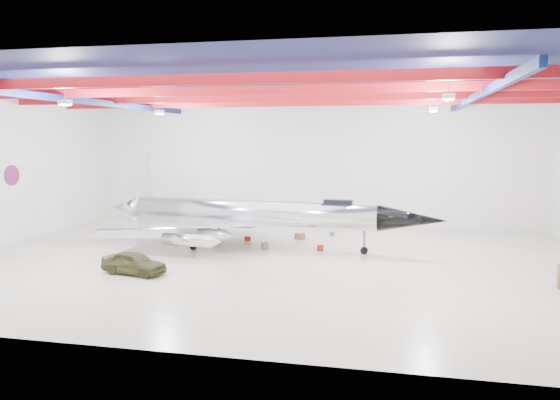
# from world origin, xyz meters

# --- Properties ---
(floor) EXTENTS (40.00, 40.00, 0.00)m
(floor) POSITION_xyz_m (0.00, 0.00, 0.00)
(floor) COLOR #C0B598
(floor) RESTS_ON ground
(wall_back) EXTENTS (40.00, 0.00, 40.00)m
(wall_back) POSITION_xyz_m (0.00, 15.00, 5.50)
(wall_back) COLOR silver
(wall_back) RESTS_ON floor
(ceiling) EXTENTS (40.00, 40.00, 0.00)m
(ceiling) POSITION_xyz_m (0.00, 0.00, 11.00)
(ceiling) COLOR #0A0F38
(ceiling) RESTS_ON wall_back
(ceiling_structure) EXTENTS (39.50, 29.50, 1.08)m
(ceiling_structure) POSITION_xyz_m (0.00, 0.00, 10.32)
(ceiling_structure) COLOR maroon
(ceiling_structure) RESTS_ON ceiling
(wall_roundel) EXTENTS (0.10, 1.50, 1.50)m
(wall_roundel) POSITION_xyz_m (-19.94, 2.00, 5.00)
(wall_roundel) COLOR #B21414
(wall_roundel) RESTS_ON wall_left
(jet_aircraft) EXTENTS (24.88, 15.36, 6.78)m
(jet_aircraft) POSITION_xyz_m (-2.31, 4.13, 2.22)
(jet_aircraft) COLOR silver
(jet_aircraft) RESTS_ON floor
(jeep) EXTENTS (4.08, 2.27, 1.31)m
(jeep) POSITION_xyz_m (-6.87, -4.77, 0.66)
(jeep) COLOR #393B1D
(jeep) RESTS_ON floor
(crate_ply) EXTENTS (0.55, 0.49, 0.32)m
(crate_ply) POSITION_xyz_m (-6.13, 4.82, 0.16)
(crate_ply) COLOR olive
(crate_ply) RESTS_ON floor
(toolbox_red) EXTENTS (0.58, 0.51, 0.34)m
(toolbox_red) POSITION_xyz_m (-3.25, 6.33, 0.17)
(toolbox_red) COLOR #A41310
(toolbox_red) RESTS_ON floor
(engine_drum) EXTENTS (0.67, 0.67, 0.46)m
(engine_drum) POSITION_xyz_m (-1.20, 3.56, 0.23)
(engine_drum) COLOR #59595B
(engine_drum) RESTS_ON floor
(parts_bin) EXTENTS (0.82, 0.75, 0.47)m
(parts_bin) POSITION_xyz_m (0.52, 7.73, 0.24)
(parts_bin) COLOR olive
(parts_bin) RESTS_ON floor
(crate_small) EXTENTS (0.40, 0.37, 0.23)m
(crate_small) POSITION_xyz_m (-7.90, 8.36, 0.11)
(crate_small) COLOR #59595B
(crate_small) RESTS_ON floor
(tool_chest) EXTENTS (0.56, 0.56, 0.40)m
(tool_chest) POSITION_xyz_m (2.67, 3.85, 0.20)
(tool_chest) COLOR #A41310
(tool_chest) RESTS_ON floor
(spares_box) EXTENTS (0.38, 0.38, 0.34)m
(spares_box) POSITION_xyz_m (2.79, 9.64, 0.17)
(spares_box) COLOR #59595B
(spares_box) RESTS_ON floor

